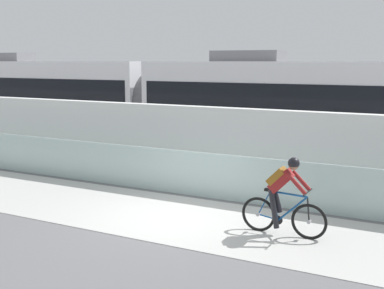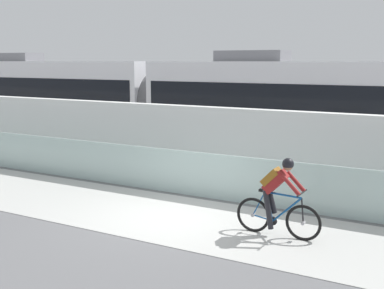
{
  "view_description": "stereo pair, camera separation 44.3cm",
  "coord_description": "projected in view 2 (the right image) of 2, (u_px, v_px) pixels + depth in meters",
  "views": [
    {
      "loc": [
        5.47,
        -9.48,
        3.47
      ],
      "look_at": [
        -0.8,
        2.35,
        1.25
      ],
      "focal_mm": 47.39,
      "sensor_mm": 36.0,
      "label": 1
    },
    {
      "loc": [
        5.86,
        -9.26,
        3.47
      ],
      "look_at": [
        -0.8,
        2.35,
        1.25
      ],
      "focal_mm": 47.39,
      "sensor_mm": 36.0,
      "label": 2
    }
  ],
  "objects": [
    {
      "name": "bike_path_deck",
      "position": [
        171.0,
        217.0,
        11.37
      ],
      "size": [
        32.0,
        3.2,
        0.01
      ],
      "primitive_type": "cube",
      "color": "beige",
      "rests_on": "ground"
    },
    {
      "name": "tram_rail_near",
      "position": [
        270.0,
        168.0,
        16.62
      ],
      "size": [
        32.0,
        0.08,
        0.01
      ],
      "primitive_type": "cube",
      "color": "#595654",
      "rests_on": "ground"
    },
    {
      "name": "glass_parapet",
      "position": [
        209.0,
        176.0,
        12.86
      ],
      "size": [
        32.0,
        0.05,
        1.16
      ],
      "primitive_type": "cube",
      "color": "#ADC6C1",
      "rests_on": "ground"
    },
    {
      "name": "tram_rail_far",
      "position": [
        285.0,
        160.0,
        17.85
      ],
      "size": [
        32.0,
        0.08,
        0.01
      ],
      "primitive_type": "cube",
      "color": "#595654",
      "rests_on": "ground"
    },
    {
      "name": "tram",
      "position": [
        159.0,
        103.0,
        19.29
      ],
      "size": [
        22.56,
        2.54,
        3.81
      ],
      "color": "silver",
      "rests_on": "ground"
    },
    {
      "name": "cyclist_on_bike",
      "position": [
        278.0,
        197.0,
        10.01
      ],
      "size": [
        1.77,
        0.58,
        1.61
      ],
      "color": "black",
      "rests_on": "ground"
    },
    {
      "name": "ground_plane",
      "position": [
        171.0,
        217.0,
        11.37
      ],
      "size": [
        200.0,
        200.0,
        0.0
      ],
      "primitive_type": "plane",
      "color": "slate"
    },
    {
      "name": "concrete_barrier_wall",
      "position": [
        239.0,
        146.0,
        14.32
      ],
      "size": [
        32.0,
        0.36,
        2.16
      ],
      "primitive_type": "cube",
      "color": "white",
      "rests_on": "ground"
    }
  ]
}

